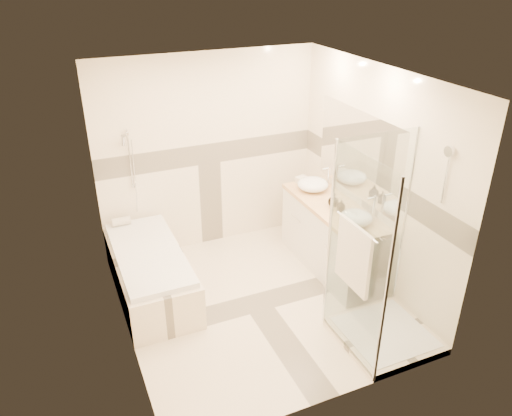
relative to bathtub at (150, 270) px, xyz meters
name	(u,v)px	position (x,y,z in m)	size (l,w,h in m)	color
room	(261,200)	(1.08, -0.64, 0.95)	(2.82, 3.02, 2.52)	#F7E3C5
bathtub	(150,270)	(0.00, 0.00, 0.00)	(0.75, 1.70, 0.56)	#FDE8CA
vanity	(332,237)	(2.15, -0.35, 0.12)	(0.58, 1.62, 0.85)	white
shower_enclosure	(375,296)	(1.86, -1.62, 0.20)	(0.96, 0.93, 2.04)	#FDE8CA
vessel_sink_near	(313,184)	(2.13, 0.14, 0.62)	(0.39, 0.39, 0.15)	white
vessel_sink_far	(356,218)	(2.13, -0.81, 0.61)	(0.36, 0.36, 0.14)	white
faucet_near	(328,175)	(2.35, 0.14, 0.70)	(0.11, 0.03, 0.28)	silver
faucet_far	(373,206)	(2.35, -0.81, 0.71)	(0.12, 0.03, 0.29)	silver
amenity_bottle_a	(341,206)	(2.13, -0.51, 0.62)	(0.07, 0.07, 0.15)	black
amenity_bottle_b	(333,200)	(2.13, -0.35, 0.62)	(0.13, 0.13, 0.16)	black
folded_towels	(305,181)	(2.13, 0.34, 0.58)	(0.14, 0.24, 0.08)	white
rolled_towel	(121,221)	(-0.16, 0.72, 0.30)	(0.10, 0.10, 0.22)	white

